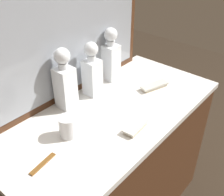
{
  "coord_description": "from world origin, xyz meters",
  "views": [
    {
      "loc": [
        -0.84,
        -0.71,
        1.66
      ],
      "look_at": [
        0.0,
        0.0,
        0.93
      ],
      "focal_mm": 43.49,
      "sensor_mm": 36.0,
      "label": 1
    }
  ],
  "objects_px": {
    "crystal_tumbler_right": "(68,127)",
    "silver_brush_left": "(135,127)",
    "silver_brush_far_right": "(154,86)",
    "crystal_decanter_far_right": "(65,84)",
    "tortoiseshell_comb": "(43,164)",
    "crystal_decanter_rear": "(92,74)",
    "crystal_decanter_center": "(111,59)"
  },
  "relations": [
    {
      "from": "crystal_tumbler_right",
      "to": "silver_brush_far_right",
      "type": "bearing_deg",
      "value": -6.55
    },
    {
      "from": "silver_brush_left",
      "to": "crystal_decanter_far_right",
      "type": "bearing_deg",
      "value": 101.82
    },
    {
      "from": "silver_brush_far_right",
      "to": "silver_brush_left",
      "type": "height_order",
      "value": "same"
    },
    {
      "from": "tortoiseshell_comb",
      "to": "crystal_tumbler_right",
      "type": "bearing_deg",
      "value": 15.45
    },
    {
      "from": "crystal_decanter_center",
      "to": "crystal_tumbler_right",
      "type": "xyz_separation_m",
      "value": [
        -0.52,
        -0.2,
        -0.08
      ]
    },
    {
      "from": "crystal_tumbler_right",
      "to": "silver_brush_far_right",
      "type": "xyz_separation_m",
      "value": [
        0.59,
        -0.07,
        -0.03
      ]
    },
    {
      "from": "crystal_decanter_far_right",
      "to": "silver_brush_far_right",
      "type": "relative_size",
      "value": 1.82
    },
    {
      "from": "crystal_decanter_rear",
      "to": "crystal_tumbler_right",
      "type": "distance_m",
      "value": 0.37
    },
    {
      "from": "crystal_decanter_rear",
      "to": "tortoiseshell_comb",
      "type": "height_order",
      "value": "crystal_decanter_rear"
    },
    {
      "from": "crystal_decanter_rear",
      "to": "crystal_decanter_far_right",
      "type": "relative_size",
      "value": 0.93
    },
    {
      "from": "crystal_tumbler_right",
      "to": "silver_brush_left",
      "type": "distance_m",
      "value": 0.3
    },
    {
      "from": "silver_brush_far_right",
      "to": "crystal_decanter_rear",
      "type": "bearing_deg",
      "value": 139.23
    },
    {
      "from": "silver_brush_far_right",
      "to": "tortoiseshell_comb",
      "type": "relative_size",
      "value": 1.34
    },
    {
      "from": "crystal_decanter_center",
      "to": "crystal_tumbler_right",
      "type": "distance_m",
      "value": 0.56
    },
    {
      "from": "crystal_decanter_far_right",
      "to": "tortoiseshell_comb",
      "type": "xyz_separation_m",
      "value": [
        -0.33,
        -0.23,
        -0.13
      ]
    },
    {
      "from": "crystal_decanter_rear",
      "to": "crystal_decanter_center",
      "type": "bearing_deg",
      "value": 10.21
    },
    {
      "from": "crystal_decanter_center",
      "to": "silver_brush_far_right",
      "type": "distance_m",
      "value": 0.3
    },
    {
      "from": "silver_brush_far_right",
      "to": "crystal_decanter_far_right",
      "type": "bearing_deg",
      "value": 151.23
    },
    {
      "from": "crystal_tumbler_right",
      "to": "silver_brush_far_right",
      "type": "relative_size",
      "value": 0.56
    },
    {
      "from": "silver_brush_far_right",
      "to": "tortoiseshell_comb",
      "type": "distance_m",
      "value": 0.77
    },
    {
      "from": "crystal_decanter_center",
      "to": "silver_brush_far_right",
      "type": "bearing_deg",
      "value": -74.39
    },
    {
      "from": "crystal_tumbler_right",
      "to": "tortoiseshell_comb",
      "type": "relative_size",
      "value": 0.75
    },
    {
      "from": "tortoiseshell_comb",
      "to": "silver_brush_far_right",
      "type": "bearing_deg",
      "value": -1.27
    },
    {
      "from": "silver_brush_far_right",
      "to": "tortoiseshell_comb",
      "type": "height_order",
      "value": "silver_brush_far_right"
    },
    {
      "from": "crystal_decanter_far_right",
      "to": "silver_brush_left",
      "type": "distance_m",
      "value": 0.4
    },
    {
      "from": "crystal_decanter_far_right",
      "to": "tortoiseshell_comb",
      "type": "height_order",
      "value": "crystal_decanter_far_right"
    },
    {
      "from": "tortoiseshell_comb",
      "to": "crystal_decanter_center",
      "type": "bearing_deg",
      "value": 19.41
    },
    {
      "from": "silver_brush_left",
      "to": "tortoiseshell_comb",
      "type": "xyz_separation_m",
      "value": [
        -0.41,
        0.15,
        -0.01
      ]
    },
    {
      "from": "silver_brush_far_right",
      "to": "silver_brush_left",
      "type": "bearing_deg",
      "value": -159.92
    },
    {
      "from": "crystal_decanter_rear",
      "to": "crystal_decanter_far_right",
      "type": "xyz_separation_m",
      "value": [
        -0.18,
        0.01,
        0.01
      ]
    },
    {
      "from": "crystal_decanter_center",
      "to": "crystal_decanter_far_right",
      "type": "height_order",
      "value": "crystal_decanter_far_right"
    },
    {
      "from": "crystal_decanter_far_right",
      "to": "crystal_tumbler_right",
      "type": "xyz_separation_m",
      "value": [
        -0.15,
        -0.18,
        -0.09
      ]
    }
  ]
}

